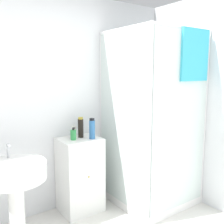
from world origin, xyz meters
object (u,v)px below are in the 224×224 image
object	(u,v)px
sink	(15,181)
lotion_bottle_white	(74,131)
shampoo_bottle_tall_black	(81,127)
shampoo_bottle_blue	(92,129)
soap_dispenser	(73,135)

from	to	relation	value
sink	lotion_bottle_white	size ratio (longest dim) A/B	6.18
lotion_bottle_white	sink	bearing A→B (deg)	-152.39
lotion_bottle_white	shampoo_bottle_tall_black	bearing A→B (deg)	-54.92
shampoo_bottle_blue	lotion_bottle_white	world-z (taller)	shampoo_bottle_blue
shampoo_bottle_blue	lotion_bottle_white	distance (m)	0.25
sink	soap_dispenser	distance (m)	0.82
shampoo_bottle_tall_black	soap_dispenser	bearing A→B (deg)	-155.58
shampoo_bottle_tall_black	shampoo_bottle_blue	world-z (taller)	shampoo_bottle_tall_black
shampoo_bottle_tall_black	lotion_bottle_white	distance (m)	0.10
soap_dispenser	lotion_bottle_white	distance (m)	0.15
sink	shampoo_bottle_tall_black	bearing A→B (deg)	22.08
soap_dispenser	sink	bearing A→B (deg)	-158.33
sink	shampoo_bottle_tall_black	size ratio (longest dim) A/B	4.07
shampoo_bottle_tall_black	shampoo_bottle_blue	size ratio (longest dim) A/B	1.01
soap_dispenser	shampoo_bottle_tall_black	world-z (taller)	shampoo_bottle_tall_black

